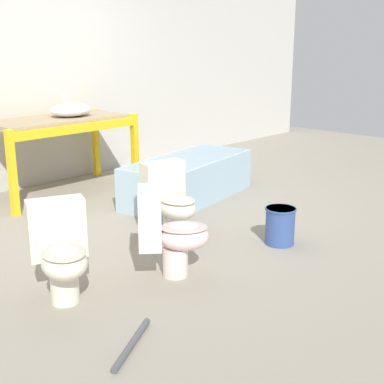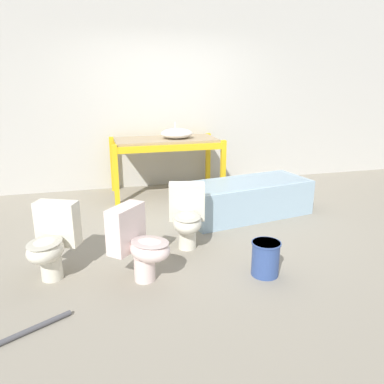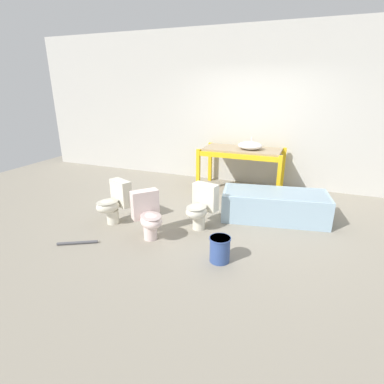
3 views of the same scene
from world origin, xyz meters
name	(u,v)px [view 2 (image 2 of 3)]	position (x,y,z in m)	size (l,w,h in m)	color
ground_plane	(196,221)	(0.00, 0.00, 0.00)	(12.00, 12.00, 0.00)	gray
warehouse_wall_rear	(166,88)	(0.00, 1.85, 1.60)	(10.80, 0.08, 3.20)	beige
shelving_rack	(166,147)	(-0.13, 1.27, 0.74)	(1.66, 0.84, 0.87)	yellow
sink_basin	(177,133)	(0.03, 1.23, 0.95)	(0.48, 0.40, 0.23)	white
bathtub_main	(247,196)	(0.70, 0.04, 0.26)	(1.74, 0.97, 0.46)	#99B7CC
toilet_near	(139,243)	(-0.87, -1.26, 0.35)	(0.61, 0.59, 0.67)	silver
toilet_far	(52,240)	(-1.62, -1.01, 0.35)	(0.52, 0.61, 0.67)	silver
toilet_extra	(187,215)	(-0.29, -0.70, 0.35)	(0.44, 0.57, 0.67)	silver
bucket_white	(266,258)	(0.24, -1.49, 0.17)	(0.27, 0.27, 0.32)	#334C8C
loose_pipe	(35,328)	(-1.69, -1.80, 0.02)	(0.49, 0.30, 0.04)	#4C4C51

